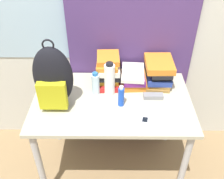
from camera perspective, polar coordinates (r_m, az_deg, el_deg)
The scene contains 12 objects.
wall_back at distance 2.13m, azimuth -0.03°, elevation 15.49°, with size 6.00×0.06×2.50m.
curtain_blue at distance 2.09m, azimuth 4.36°, elevation 14.85°, with size 1.02×0.04×2.50m.
desk at distance 2.06m, azimuth -0.00°, elevation -4.44°, with size 1.20×0.73×0.78m.
backpack at distance 1.87m, azimuth -12.69°, elevation 2.38°, with size 0.28×0.20×0.52m.
book_stack_left at distance 2.09m, azimuth -0.66°, elevation 4.14°, with size 0.22×0.28×0.26m.
book_stack_center at distance 2.13m, azimuth 4.71°, elevation 2.68°, with size 0.23×0.29×0.12m.
book_stack_right at distance 2.13m, azimuth 10.14°, elevation 3.75°, with size 0.22×0.28×0.22m.
water_bottle at distance 2.00m, azimuth -3.61°, elevation 1.23°, with size 0.06×0.06×0.19m.
sports_bottle at distance 1.98m, azimuth -0.53°, elevation 2.28°, with size 0.08×0.08×0.27m.
sunscreen_bottle at distance 1.90m, azimuth 2.00°, elevation -1.51°, with size 0.05×0.05×0.17m.
cell_phone at distance 1.83m, azimuth 7.18°, elevation -6.69°, with size 0.07×0.11×0.02m.
sunglasses_case at distance 2.02m, azimuth 8.95°, elevation -1.46°, with size 0.15×0.06×0.04m.
Camera 1 is at (0.01, -1.16, 2.06)m, focal length 42.00 mm.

